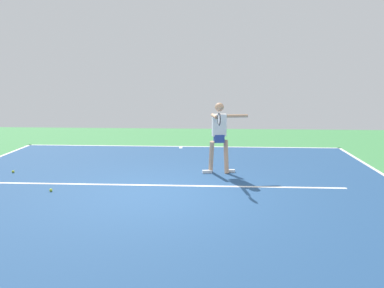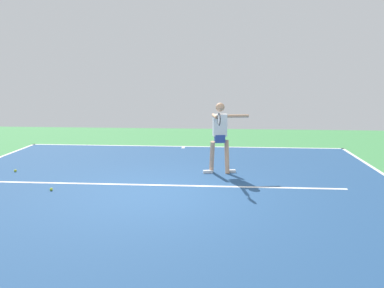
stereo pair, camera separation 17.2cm
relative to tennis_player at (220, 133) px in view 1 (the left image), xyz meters
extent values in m
plane|color=#428E4C|center=(1.25, 1.86, -1.02)|extent=(19.82, 19.82, 0.00)
cube|color=navy|center=(1.25, 1.86, -1.02)|extent=(10.75, 11.03, 0.00)
cube|color=white|center=(1.25, -3.60, -1.02)|extent=(10.75, 0.10, 0.01)
cube|color=white|center=(1.25, 1.20, -1.02)|extent=(8.06, 0.10, 0.01)
cube|color=white|center=(1.25, -3.40, -1.02)|extent=(0.10, 0.30, 0.01)
cylinder|color=tan|center=(-0.17, -0.07, -0.61)|extent=(0.16, 0.33, 0.85)
cube|color=white|center=(-0.28, -0.08, -0.99)|extent=(0.25, 0.14, 0.07)
cylinder|color=tan|center=(0.20, 0.00, -0.61)|extent=(0.16, 0.33, 0.85)
cube|color=white|center=(0.30, 0.01, -0.99)|extent=(0.25, 0.14, 0.07)
cube|color=#2D4799|center=(0.01, -0.03, -0.14)|extent=(0.28, 0.24, 0.20)
cube|color=white|center=(0.01, -0.03, 0.19)|extent=(0.37, 0.23, 0.55)
sphere|color=tan|center=(0.01, -0.03, 0.63)|extent=(0.22, 0.22, 0.22)
cylinder|color=tan|center=(-0.42, -0.11, 0.41)|extent=(0.55, 0.17, 0.08)
cylinder|color=tan|center=(0.13, 0.26, 0.44)|extent=(0.17, 0.55, 0.08)
cylinder|color=black|center=(0.07, 0.64, 0.44)|extent=(0.07, 0.22, 0.03)
torus|color=black|center=(0.03, 0.88, 0.44)|extent=(0.07, 0.29, 0.29)
cylinder|color=silver|center=(0.03, 0.88, 0.44)|extent=(0.05, 0.25, 0.25)
sphere|color=#CCE033|center=(5.20, 0.27, -0.99)|extent=(0.07, 0.07, 0.07)
sphere|color=#C6E53D|center=(3.59, 1.80, -0.99)|extent=(0.07, 0.07, 0.07)
camera|label=1|loc=(0.14, 9.78, 1.47)|focal=37.30mm
camera|label=2|loc=(-0.03, 9.77, 1.47)|focal=37.30mm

